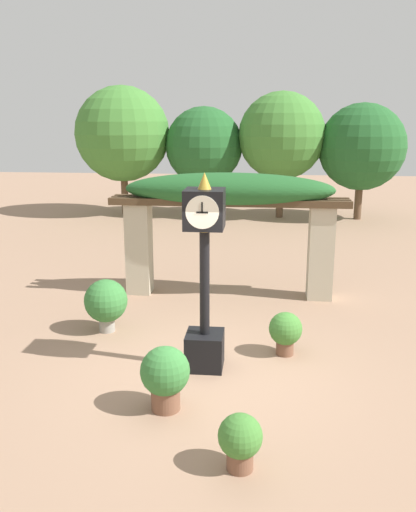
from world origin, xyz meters
name	(u,v)px	position (x,y,z in m)	size (l,w,h in m)	color
ground_plane	(212,373)	(0.00, 0.00, 0.00)	(60.00, 60.00, 0.00)	#9E7A60
pedestal_clock	(205,277)	(-0.13, 0.20, 1.46)	(0.58, 0.62, 3.02)	black
pergola	(229,204)	(0.00, 3.79, 2.01)	(5.04, 1.12, 2.67)	#BCB299
potted_plant_near_left	(106,302)	(-2.06, 1.48, 0.56)	(0.78, 0.78, 0.97)	gray
potted_plant_near_right	(165,375)	(-0.51, -1.11, 0.50)	(0.66, 0.66, 0.88)	brown
potted_plant_far_left	(240,439)	(0.53, -2.29, 0.37)	(0.50, 0.50, 0.66)	brown
potted_plant_far_right	(285,331)	(1.13, 0.79, 0.41)	(0.54, 0.54, 0.72)	brown
tree_line	(229,140)	(-0.63, 13.65, 2.97)	(12.62, 3.69, 5.01)	brown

